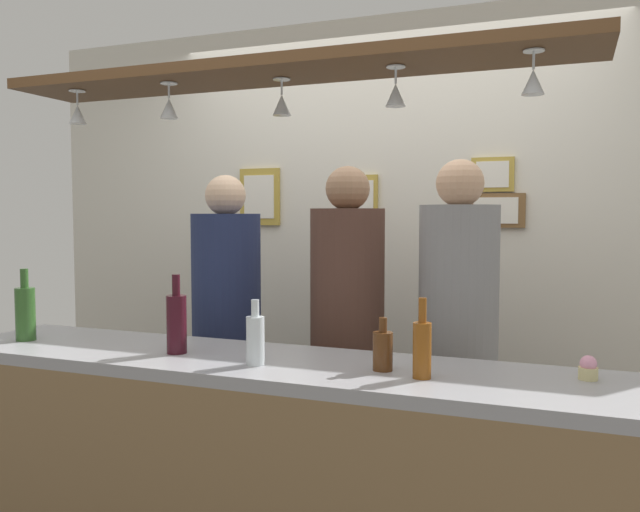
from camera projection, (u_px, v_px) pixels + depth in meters
name	position (u px, v px, depth m)	size (l,w,h in m)	color
back_wall	(384.00, 249.00, 3.65)	(4.40, 0.06, 2.60)	silver
bar_counter	(256.00, 459.00, 2.21)	(2.70, 0.55, 0.98)	#99999E
overhead_glass_rack	(279.00, 70.00, 2.31)	(2.20, 0.36, 0.04)	brown
hanging_wineglass_far_left	(78.00, 113.00, 2.58)	(0.07, 0.07, 0.13)	silver
hanging_wineglass_left	(169.00, 107.00, 2.43)	(0.07, 0.07, 0.13)	silver
hanging_wineglass_center_left	(282.00, 104.00, 2.35)	(0.07, 0.07, 0.13)	silver
hanging_wineglass_center	(396.00, 94.00, 2.15)	(0.07, 0.07, 0.13)	silver
hanging_wineglass_center_right	(533.00, 80.00, 1.94)	(0.07, 0.07, 0.13)	silver
person_left_navy_shirt	(227.00, 311.00, 3.18)	(0.34, 0.34, 1.69)	#2D334C
person_middle_brown_shirt	(347.00, 315.00, 2.95)	(0.34, 0.34, 1.72)	#2D334C
person_right_grey_shirt	(458.00, 319.00, 2.77)	(0.34, 0.34, 1.73)	#2D334C
bottle_beer_brown_stubby	(383.00, 350.00, 2.17)	(0.07, 0.07, 0.18)	#512D14
bottle_wine_dark_red	(177.00, 322.00, 2.43)	(0.08, 0.08, 0.30)	#380F19
bottle_beer_amber_tall	(422.00, 347.00, 2.06)	(0.06, 0.06, 0.26)	brown
bottle_champagne_green	(25.00, 312.00, 2.68)	(0.08, 0.08, 0.30)	#2D5623
bottle_soda_clear	(255.00, 339.00, 2.24)	(0.06, 0.06, 0.23)	silver
cupcake	(588.00, 368.00, 2.05)	(0.06, 0.06, 0.08)	beige
picture_frame_crest	(362.00, 198.00, 3.64)	(0.18, 0.02, 0.26)	#B29338
picture_frame_lower_pair	(496.00, 210.00, 3.38)	(0.30, 0.02, 0.18)	brown
picture_frame_caricature	(260.00, 197.00, 3.87)	(0.26, 0.02, 0.34)	#B29338
picture_frame_upper_small	(493.00, 174.00, 3.37)	(0.22, 0.02, 0.18)	#B29338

